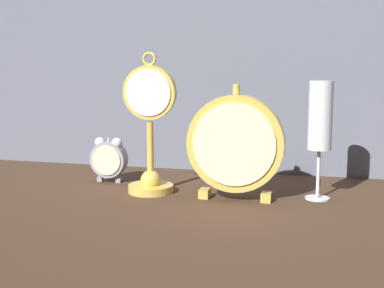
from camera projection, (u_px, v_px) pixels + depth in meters
The scene contains 6 objects.
ground_plane at pixel (182, 203), 1.05m from camera, with size 4.00×4.00×0.00m, color #422D1E.
fabric_backdrop_drape at pixel (216, 55), 1.31m from camera, with size 1.55×0.01×0.58m, color slate.
pocket_watch_on_stand at pixel (150, 136), 1.12m from camera, with size 0.11×0.10×0.29m.
alarm_clock_twin_bell at pixel (109, 158), 1.22m from camera, with size 0.08×0.03×0.10m.
mantel_clock_silver at pixel (236, 144), 1.06m from camera, with size 0.19×0.04×0.23m.
champagne_flute at pixel (320, 122), 1.06m from camera, with size 0.05×0.05×0.24m.
Camera 1 is at (0.26, -0.98, 0.28)m, focal length 50.00 mm.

